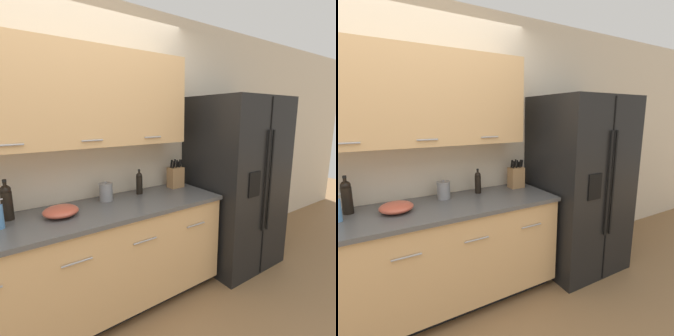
{
  "view_description": "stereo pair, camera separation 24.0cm",
  "coord_description": "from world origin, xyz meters",
  "views": [
    {
      "loc": [
        -0.5,
        -1.02,
        1.63
      ],
      "look_at": [
        0.88,
        0.9,
        1.16
      ],
      "focal_mm": 28.0,
      "sensor_mm": 36.0,
      "label": 1
    },
    {
      "loc": [
        -0.3,
        -1.15,
        1.63
      ],
      "look_at": [
        0.88,
        0.9,
        1.16
      ],
      "focal_mm": 28.0,
      "sensor_mm": 36.0,
      "label": 2
    }
  ],
  "objects": [
    {
      "name": "wine_bottle",
      "position": [
        -0.39,
        1.05,
        1.04
      ],
      "size": [
        0.08,
        0.08,
        0.29
      ],
      "color": "black",
      "rests_on": "counter_unit"
    },
    {
      "name": "soap_dispenser",
      "position": [
        -0.45,
        0.91,
        0.99
      ],
      "size": [
        0.05,
        0.05,
        0.2
      ],
      "color": "#4C7FB2",
      "rests_on": "counter_unit"
    },
    {
      "name": "wall_back",
      "position": [
        0.04,
        1.2,
        1.42
      ],
      "size": [
        10.0,
        0.39,
        2.6
      ],
      "color": "beige",
      "rests_on": "ground_plane"
    },
    {
      "name": "oil_bottle",
      "position": [
        0.67,
        1.06,
        1.02
      ],
      "size": [
        0.06,
        0.06,
        0.23
      ],
      "color": "black",
      "rests_on": "counter_unit"
    },
    {
      "name": "refrigerator",
      "position": [
        1.74,
        0.82,
        0.91
      ],
      "size": [
        0.89,
        0.81,
        1.82
      ],
      "color": "black",
      "rests_on": "ground_plane"
    },
    {
      "name": "counter_unit",
      "position": [
        0.18,
        0.9,
        0.46
      ],
      "size": [
        2.16,
        0.64,
        0.91
      ],
      "color": "black",
      "rests_on": "ground_plane"
    },
    {
      "name": "mixing_bowl",
      "position": [
        -0.08,
        0.91,
        0.95
      ],
      "size": [
        0.25,
        0.25,
        0.07
      ],
      "color": "#B24C38",
      "rests_on": "counter_unit"
    },
    {
      "name": "steel_canister",
      "position": [
        0.34,
        1.06,
        0.99
      ],
      "size": [
        0.12,
        0.12,
        0.17
      ],
      "color": "gray",
      "rests_on": "counter_unit"
    },
    {
      "name": "knife_block",
      "position": [
        1.09,
        1.05,
        1.02
      ],
      "size": [
        0.16,
        0.11,
        0.29
      ],
      "color": "#A87A4C",
      "rests_on": "counter_unit"
    }
  ]
}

